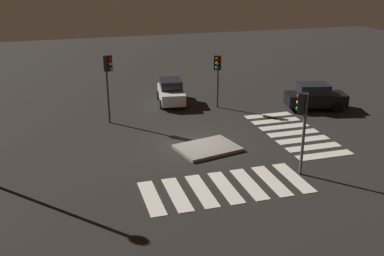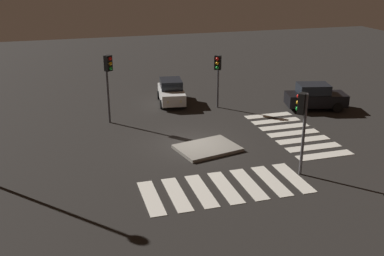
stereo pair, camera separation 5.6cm
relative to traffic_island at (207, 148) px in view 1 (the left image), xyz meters
name	(u,v)px [view 1 (the left image)]	position (x,y,z in m)	size (l,w,h in m)	color
ground_plane	(192,145)	(-0.60, 0.93, -0.09)	(80.00, 80.00, 0.00)	black
traffic_island	(207,148)	(0.00, 0.00, 0.00)	(3.66, 3.05, 0.18)	gray
car_white	(171,92)	(0.24, 9.05, 0.74)	(2.24, 4.06, 1.70)	silver
car_black	(315,97)	(9.46, 4.81, 0.79)	(4.36, 2.65, 1.79)	black
traffic_light_east	(302,113)	(3.26, -4.04, 2.97)	(0.54, 0.53, 4.04)	#47474C
traffic_light_north	(218,69)	(3.02, 6.96, 2.72)	(0.54, 0.53, 3.71)	#47474C
traffic_light_west	(108,72)	(-4.49, 5.90, 3.21)	(0.54, 0.53, 4.35)	#47474C
crosswalk_near	(226,187)	(-0.60, -4.43, -0.08)	(7.60, 3.20, 0.02)	silver
crosswalk_side	(293,133)	(5.74, 0.93, -0.08)	(3.20, 7.60, 0.02)	silver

